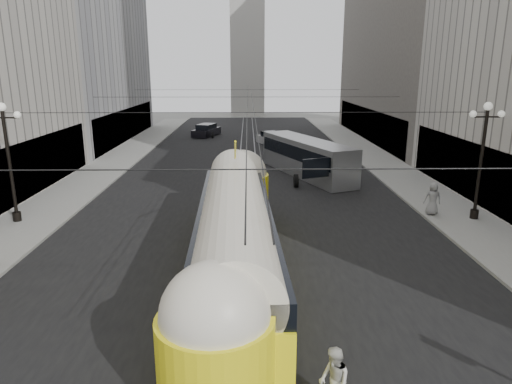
{
  "coord_description": "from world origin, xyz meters",
  "views": [
    {
      "loc": [
        0.05,
        -5.91,
        8.14
      ],
      "look_at": [
        0.37,
        12.82,
        3.11
      ],
      "focal_mm": 32.0,
      "sensor_mm": 36.0,
      "label": 1
    }
  ],
  "objects_px": {
    "streetcar": "(235,231)",
    "city_bus": "(306,156)",
    "pedestrian_sidewalk_right": "(433,199)",
    "pedestrian_crossing_b": "(334,381)"
  },
  "relations": [
    {
      "from": "streetcar",
      "to": "city_bus",
      "type": "height_order",
      "value": "streetcar"
    },
    {
      "from": "streetcar",
      "to": "pedestrian_sidewalk_right",
      "type": "xyz_separation_m",
      "value": [
        11.0,
        7.52,
        -0.84
      ]
    },
    {
      "from": "streetcar",
      "to": "pedestrian_crossing_b",
      "type": "height_order",
      "value": "streetcar"
    },
    {
      "from": "pedestrian_crossing_b",
      "to": "pedestrian_sidewalk_right",
      "type": "bearing_deg",
      "value": 143.56
    },
    {
      "from": "city_bus",
      "to": "pedestrian_crossing_b",
      "type": "relative_size",
      "value": 6.71
    },
    {
      "from": "city_bus",
      "to": "pedestrian_sidewalk_right",
      "type": "height_order",
      "value": "city_bus"
    },
    {
      "from": "streetcar",
      "to": "pedestrian_sidewalk_right",
      "type": "bearing_deg",
      "value": 34.35
    },
    {
      "from": "pedestrian_sidewalk_right",
      "to": "streetcar",
      "type": "bearing_deg",
      "value": 40.46
    },
    {
      "from": "streetcar",
      "to": "pedestrian_crossing_b",
      "type": "bearing_deg",
      "value": -71.48
    },
    {
      "from": "city_bus",
      "to": "pedestrian_crossing_b",
      "type": "height_order",
      "value": "city_bus"
    }
  ]
}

